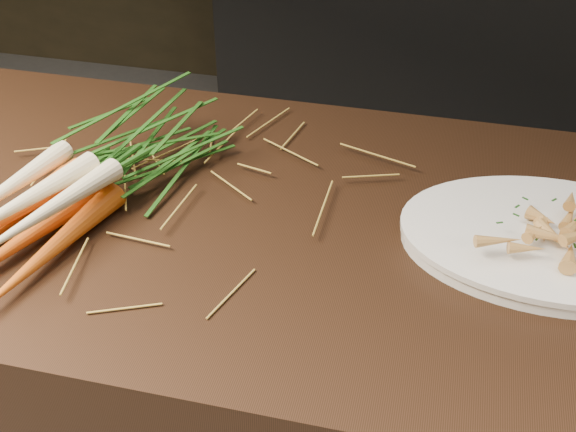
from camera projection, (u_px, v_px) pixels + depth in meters
The scene contains 6 objects.
main_counter at pixel (258, 408), 1.32m from camera, with size 2.40×0.70×0.90m, color black.
back_counter at pixel (464, 41), 2.75m from camera, with size 1.82×0.62×0.84m.
straw_bedding at pixel (250, 206), 1.05m from camera, with size 1.40×0.60×0.02m, color olive, non-canonical shape.
root_veg_bunch at pixel (100, 166), 1.06m from camera, with size 0.31×0.57×0.10m.
serving_platter at pixel (553, 243), 0.98m from camera, with size 0.41×0.27×0.02m, color white, non-canonical shape.
roasted_veg_heap at pixel (559, 223), 0.96m from camera, with size 0.20×0.15×0.05m, color #B47835, non-canonical shape.
Camera 1 is at (0.25, -0.52, 1.52)m, focal length 45.00 mm.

